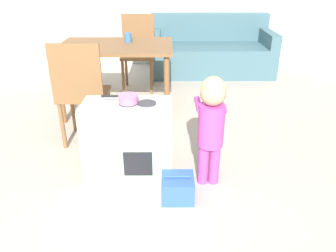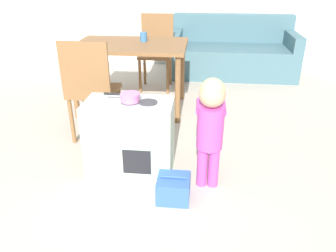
# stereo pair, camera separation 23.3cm
# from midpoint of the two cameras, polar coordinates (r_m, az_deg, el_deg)

# --- Properties ---
(play_kitchen) EXTENTS (0.65, 0.36, 0.58)m
(play_kitchen) POSITION_cam_midpoint_polar(r_m,az_deg,el_deg) (2.48, -3.95, -2.04)
(play_kitchen) COLOR #B2DBB7
(play_kitchen) RESTS_ON ground_plane
(toy_pot) EXTENTS (0.26, 0.14, 0.06)m
(toy_pot) POSITION_cam_midpoint_polar(r_m,az_deg,el_deg) (2.35, -3.90, 5.07)
(toy_pot) COLOR pink
(toy_pot) RESTS_ON play_kitchen
(child_figure) EXTENTS (0.21, 0.33, 0.82)m
(child_figure) POSITION_cam_midpoint_polar(r_m,az_deg,el_deg) (2.23, 10.43, 0.99)
(child_figure) COLOR #BC429E
(child_figure) RESTS_ON ground_plane
(toy_basket) EXTENTS (0.22, 0.21, 0.18)m
(toy_basket) POSITION_cam_midpoint_polar(r_m,az_deg,el_deg) (2.29, 3.92, -10.86)
(toy_basket) COLOR #335BB2
(toy_basket) RESTS_ON ground_plane
(dining_table) EXTENTS (1.18, 0.80, 0.73)m
(dining_table) POSITION_cam_midpoint_polar(r_m,az_deg,el_deg) (3.57, -4.60, 12.66)
(dining_table) COLOR brown
(dining_table) RESTS_ON ground_plane
(dining_chair_near) EXTENTS (0.41, 0.41, 0.93)m
(dining_chair_near) POSITION_cam_midpoint_polar(r_m,az_deg,el_deg) (2.93, -11.00, 6.46)
(dining_chair_near) COLOR brown
(dining_chair_near) RESTS_ON ground_plane
(dining_chair_far) EXTENTS (0.41, 0.41, 0.93)m
(dining_chair_far) POSITION_cam_midpoint_polar(r_m,az_deg,el_deg) (4.30, -0.48, 13.14)
(dining_chair_far) COLOR brown
(dining_chair_far) RESTS_ON ground_plane
(couch) EXTENTS (1.78, 0.88, 0.82)m
(couch) POSITION_cam_midpoint_polar(r_m,az_deg,el_deg) (5.07, 12.39, 12.23)
(couch) COLOR #426670
(couch) RESTS_ON ground_plane
(cup_on_table) EXTENTS (0.08, 0.08, 0.10)m
(cup_on_table) POSITION_cam_midpoint_polar(r_m,az_deg,el_deg) (3.62, -2.40, 15.23)
(cup_on_table) COLOR teal
(cup_on_table) RESTS_ON dining_table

